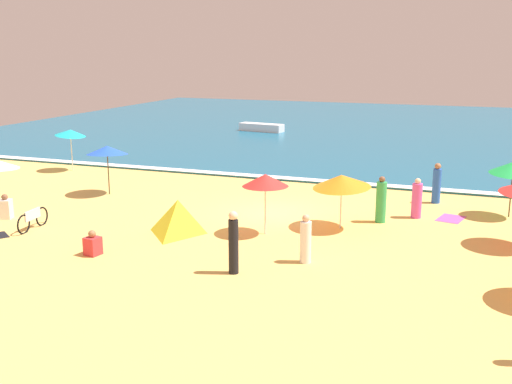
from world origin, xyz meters
TOP-DOWN VIEW (x-y plane):
  - ground_plane at (0.00, 0.00)m, footprint 60.00×60.00m
  - ocean_water at (0.00, 28.00)m, footprint 60.00×44.00m
  - wave_breaker_foam at (0.00, 6.30)m, footprint 57.00×0.70m
  - beach_umbrella_0 at (-8.03, 0.62)m, footprint 2.38×2.39m
  - beach_umbrella_1 at (2.91, -1.05)m, footprint 2.93×2.94m
  - beach_umbrella_2 at (-12.95, 4.61)m, footprint 1.69×1.67m
  - beach_umbrella_6 at (0.58, -2.69)m, footprint 2.13×2.13m
  - beach_tent at (-2.42, -3.50)m, footprint 1.81×2.40m
  - parked_bicycle at (-7.52, -5.05)m, footprint 0.22×1.82m
  - beachgoer_0 at (1.02, -6.69)m, footprint 0.41×0.41m
  - beachgoer_1 at (4.16, 0.25)m, footprint 0.52×0.52m
  - beachgoer_2 at (2.73, -5.07)m, footprint 0.37×0.37m
  - beachgoer_3 at (-9.47, -4.26)m, footprint 0.56×0.56m
  - beachgoer_4 at (-3.80, -6.72)m, footprint 0.51×0.51m
  - beachgoer_8 at (5.88, 4.05)m, footprint 0.50×0.50m
  - beachgoer_9 at (5.35, 1.35)m, footprint 0.42×0.42m
  - beach_towel_1 at (6.64, 1.67)m, footprint 1.14×1.44m
  - small_boat_0 at (-8.64, 22.51)m, footprint 3.59×1.49m

SIDE VIEW (x-z plane):
  - ground_plane at x=0.00m, z-range 0.00..0.00m
  - beach_towel_1 at x=6.64m, z-range 0.00..0.01m
  - ocean_water at x=0.00m, z-range 0.00..0.10m
  - wave_breaker_foam at x=0.00m, z-range 0.10..0.11m
  - beachgoer_4 at x=-3.80m, z-range -0.07..0.75m
  - parked_bicycle at x=-7.52m, z-range 0.00..0.76m
  - small_boat_0 at x=-8.64m, z-range 0.10..0.69m
  - beachgoer_3 at x=-9.47m, z-range -0.07..0.90m
  - beach_tent at x=-2.42m, z-range 0.00..1.18m
  - beachgoer_2 at x=2.73m, z-range -0.05..1.47m
  - beachgoer_9 at x=5.35m, z-range -0.07..1.50m
  - beachgoer_8 at x=5.88m, z-range -0.05..1.67m
  - beachgoer_1 at x=4.16m, z-range -0.07..1.70m
  - beachgoer_0 at x=1.02m, z-range -0.01..1.87m
  - beach_umbrella_1 at x=2.91m, z-range 0.72..2.79m
  - beach_umbrella_6 at x=0.58m, z-range 0.86..3.03m
  - beach_umbrella_0 at x=-8.03m, z-range 0.87..3.14m
  - beach_umbrella_2 at x=-12.95m, z-range 0.89..3.19m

